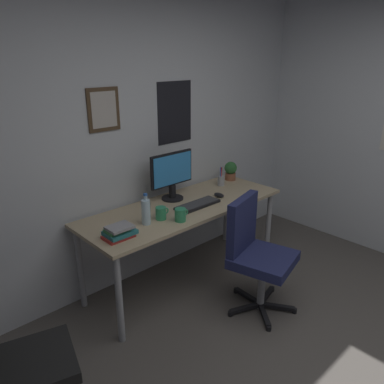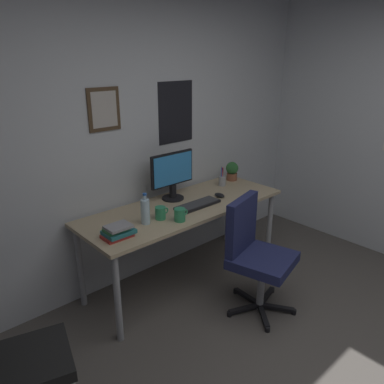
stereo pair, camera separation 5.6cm
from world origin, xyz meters
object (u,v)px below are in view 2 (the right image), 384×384
Objects in this scene: office_chair at (254,250)px; computer_mouse at (220,195)px; monitor at (172,174)px; potted_plant at (232,170)px; side_chair at (15,358)px; coffee_mug_near at (180,215)px; coffee_mug_far at (161,213)px; keyboard at (198,205)px; water_bottle at (145,211)px; pen_cup at (222,180)px; book_stack_left at (118,232)px.

office_chair is 0.69m from computer_mouse.
monitor is 2.36× the size of potted_plant.
side_chair reaches higher than coffee_mug_near.
computer_mouse is 0.71m from coffee_mug_far.
coffee_mug_far is (-0.41, -0.00, 0.04)m from keyboard.
monitor reaches higher than computer_mouse.
water_bottle is 1.34m from potted_plant.
potted_plant is at bearing 0.52° from monitor.
pen_cup is (0.48, 0.82, 0.28)m from office_chair.
side_chair is 7.08× the size of coffee_mug_far.
coffee_mug_near is at bearing 12.41° from side_chair.
side_chair is 1.48m from coffee_mug_near.
monitor is at bearing 175.45° from pen_cup.
potted_plant is at bearing 20.83° from keyboard.
coffee_mug_near is at bearing -158.55° from potted_plant.
potted_plant is (1.08, 0.42, 0.05)m from coffee_mug_near.
side_chair is at bearing 175.59° from office_chair.
office_chair is 1.16m from potted_plant.
computer_mouse is at bearing -36.46° from monitor.
book_stack_left is at bearing 171.02° from coffee_mug_near.
water_bottle reaches higher than book_stack_left.
side_chair is at bearing -159.09° from water_bottle.
coffee_mug_near is 0.64× the size of pen_cup.
coffee_mug_far reaches higher than keyboard.
coffee_mug_near is 0.65× the size of potted_plant.
book_stack_left is (-0.84, -0.05, 0.03)m from keyboard.
keyboard is 3.48× the size of coffee_mug_far.
coffee_mug_far reaches higher than book_stack_left.
office_chair is at bearing -128.03° from potted_plant.
coffee_mug_far is at bearing 18.58° from side_chair.
potted_plant reaches higher than coffee_mug_near.
pen_cup is (0.96, 0.23, 0.00)m from coffee_mug_far.
office_chair is 0.81m from coffee_mug_far.
pen_cup is 0.89× the size of book_stack_left.
coffee_mug_near is at bearing -31.16° from water_bottle.
coffee_mug_near reaches higher than computer_mouse.
office_chair is 0.64m from keyboard.
coffee_mug_far is 0.99m from pen_cup.
monitor is 3.62× the size of coffee_mug_near.
coffee_mug_near is 0.16m from coffee_mug_far.
keyboard is 0.30m from computer_mouse.
side_chair reaches higher than computer_mouse.
office_chair is 0.92m from water_bottle.
keyboard is at bearing -79.97° from monitor.
computer_mouse is at bearing 4.50° from keyboard.
office_chair is 1.82m from side_chair.
potted_plant is at bearing 12.18° from water_bottle.
keyboard is 0.41m from coffee_mug_far.
coffee_mug_far is 0.62× the size of pen_cup.
water_bottle is at bearing 177.33° from coffee_mug_far.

